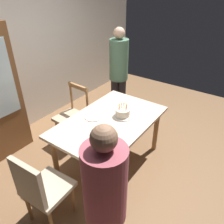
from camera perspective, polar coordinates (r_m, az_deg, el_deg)
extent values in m
plane|color=brown|center=(3.40, -0.50, -12.78)|extent=(6.40, 6.40, 0.00)
cube|color=beige|center=(3.98, -23.36, 13.27)|extent=(6.40, 0.10, 2.60)
cube|color=beige|center=(2.94, -0.57, -2.42)|extent=(1.53, 0.97, 0.04)
cylinder|color=#9E7042|center=(2.61, -2.33, -18.72)|extent=(0.07, 0.07, 0.71)
cylinder|color=#9E7042|center=(3.48, 11.11, -4.64)|extent=(0.07, 0.07, 0.71)
cylinder|color=#9E7042|center=(3.01, -14.27, -11.71)|extent=(0.07, 0.07, 0.71)
cylinder|color=#9E7042|center=(3.78, 0.65, -0.80)|extent=(0.07, 0.07, 0.71)
cylinder|color=silver|center=(3.01, 2.71, -0.98)|extent=(0.28, 0.28, 0.01)
cylinder|color=beige|center=(2.98, 2.73, -0.08)|extent=(0.19, 0.19, 0.10)
cylinder|color=#66CC72|center=(2.98, 3.29, 1.63)|extent=(0.01, 0.01, 0.05)
sphere|color=#FFC64C|center=(2.97, 3.31, 2.19)|extent=(0.01, 0.01, 0.01)
cylinder|color=#4C7FE5|center=(2.99, 2.95, 1.70)|extent=(0.01, 0.01, 0.05)
sphere|color=#FFC64C|center=(2.97, 2.97, 2.26)|extent=(0.01, 0.01, 0.01)
cylinder|color=#E54C4C|center=(2.98, 2.41, 1.69)|extent=(0.01, 0.01, 0.05)
sphere|color=#FFC64C|center=(2.97, 2.42, 2.25)|extent=(0.01, 0.01, 0.01)
cylinder|color=#66CC72|center=(2.97, 1.98, 1.55)|extent=(0.01, 0.01, 0.05)
sphere|color=#FFC64C|center=(2.95, 1.99, 2.11)|extent=(0.01, 0.01, 0.01)
cylinder|color=#4C7FE5|center=(2.96, 1.78, 1.38)|extent=(0.01, 0.01, 0.05)
sphere|color=#FFC64C|center=(2.94, 1.79, 1.95)|extent=(0.01, 0.01, 0.01)
cylinder|color=#E54C4C|center=(2.93, 1.77, 1.06)|extent=(0.01, 0.01, 0.05)
sphere|color=#FFC64C|center=(2.91, 1.78, 1.63)|extent=(0.01, 0.01, 0.01)
cylinder|color=#E54C4C|center=(2.91, 1.96, 0.88)|extent=(0.01, 0.01, 0.05)
sphere|color=#FFC64C|center=(2.89, 1.97, 1.45)|extent=(0.01, 0.01, 0.01)
cylinder|color=#D872CC|center=(2.90, 2.50, 0.70)|extent=(0.01, 0.01, 0.05)
sphere|color=#FFC64C|center=(2.88, 2.51, 1.27)|extent=(0.01, 0.01, 0.01)
cylinder|color=yellow|center=(2.90, 2.86, 0.67)|extent=(0.01, 0.01, 0.05)
sphere|color=#FFC64C|center=(2.88, 2.88, 1.25)|extent=(0.01, 0.01, 0.01)
cylinder|color=#4C7FE5|center=(2.90, 3.39, 0.76)|extent=(0.01, 0.01, 0.05)
sphere|color=#FFC64C|center=(2.89, 3.41, 1.34)|extent=(0.01, 0.01, 0.01)
cylinder|color=#E54C4C|center=(2.92, 3.73, 0.97)|extent=(0.01, 0.01, 0.05)
sphere|color=#FFC64C|center=(2.91, 3.76, 1.54)|extent=(0.01, 0.01, 0.01)
cylinder|color=yellow|center=(2.95, 3.81, 1.23)|extent=(0.01, 0.01, 0.05)
sphere|color=#FFC64C|center=(2.93, 3.83, 1.80)|extent=(0.01, 0.01, 0.01)
cylinder|color=#D872CC|center=(2.97, 3.65, 1.45)|extent=(0.01, 0.01, 0.05)
sphere|color=#FFC64C|center=(2.95, 3.67, 2.01)|extent=(0.01, 0.01, 0.01)
cylinder|color=white|center=(2.54, -2.15, -7.74)|extent=(0.22, 0.22, 0.01)
cylinder|color=white|center=(2.99, -4.81, -1.32)|extent=(0.22, 0.22, 0.01)
cube|color=silver|center=(2.46, -4.65, -9.59)|extent=(0.18, 0.06, 0.01)
cube|color=silver|center=(2.89, -6.84, -2.75)|extent=(0.18, 0.06, 0.01)
cube|color=tan|center=(3.59, -10.38, -1.56)|extent=(0.46, 0.46, 0.05)
cylinder|color=#9E7042|center=(3.74, -13.72, -4.83)|extent=(0.04, 0.04, 0.42)
cylinder|color=#9E7042|center=(3.52, -10.20, -6.92)|extent=(0.04, 0.04, 0.42)
cylinder|color=#9E7042|center=(3.91, -9.90, -2.61)|extent=(0.04, 0.04, 0.42)
cylinder|color=#9E7042|center=(3.70, -6.33, -4.46)|extent=(0.04, 0.04, 0.42)
cylinder|color=#9E7042|center=(3.70, -10.34, 3.95)|extent=(0.04, 0.04, 0.50)
cylinder|color=#9E7042|center=(3.46, -6.32, 2.30)|extent=(0.04, 0.04, 0.50)
cube|color=#9E7042|center=(3.48, -8.67, 6.36)|extent=(0.06, 0.40, 0.06)
cube|color=tan|center=(2.58, -15.95, -18.14)|extent=(0.46, 0.46, 0.05)
cylinder|color=#9E7042|center=(2.74, -9.86, -20.95)|extent=(0.04, 0.04, 0.42)
cylinder|color=#9E7042|center=(2.91, -15.14, -17.69)|extent=(0.04, 0.04, 0.42)
cylinder|color=#9E7042|center=(2.61, -15.28, -25.54)|extent=(0.04, 0.04, 0.42)
cylinder|color=#9E7042|center=(2.79, -20.47, -21.69)|extent=(0.04, 0.04, 0.42)
cube|color=tan|center=(2.32, -20.57, -16.89)|extent=(0.07, 0.40, 0.50)
cylinder|color=#A54C59|center=(1.65, -1.83, -18.11)|extent=(0.32, 0.32, 0.65)
sphere|color=#8C664C|center=(1.37, -2.12, -6.70)|extent=(0.18, 0.18, 0.18)
cylinder|color=#262328|center=(4.17, 0.70, 3.29)|extent=(0.14, 0.14, 0.82)
cylinder|color=#262328|center=(4.16, 2.49, 3.19)|extent=(0.14, 0.14, 0.82)
cylinder|color=#4C7259|center=(3.87, 1.76, 13.14)|extent=(0.32, 0.32, 0.68)
sphere|color=#D8AD8C|center=(3.76, 1.87, 19.47)|extent=(0.19, 0.19, 0.19)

